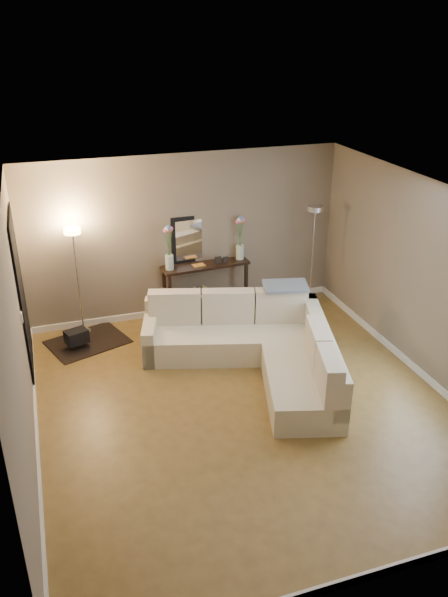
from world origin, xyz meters
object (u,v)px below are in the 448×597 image
object	(u,v)px
sectional_sofa	(257,345)
floor_lamp_unlit	(313,238)
floor_lamp_lit	(76,261)
console_table	(201,286)

from	to	relation	value
sectional_sofa	floor_lamp_unlit	world-z (taller)	floor_lamp_unlit
floor_lamp_lit	floor_lamp_unlit	size ratio (longest dim) A/B	0.95
console_table	floor_lamp_lit	xyz separation A→B (m)	(-1.90, -0.07, 0.70)
floor_lamp_lit	sectional_sofa	bearing A→B (deg)	-38.28
sectional_sofa	console_table	size ratio (longest dim) A/B	2.10
sectional_sofa	floor_lamp_unlit	xyz separation A→B (m)	(1.49, 1.43, 0.92)
sectional_sofa	floor_lamp_unlit	distance (m)	2.26
sectional_sofa	console_table	world-z (taller)	sectional_sofa
sectional_sofa	floor_lamp_lit	world-z (taller)	floor_lamp_lit
floor_lamp_unlit	sectional_sofa	bearing A→B (deg)	-136.24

